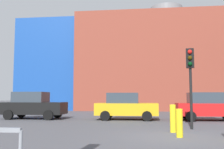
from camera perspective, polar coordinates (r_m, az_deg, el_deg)
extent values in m
plane|color=#47474C|center=(9.89, 13.99, -13.32)|extent=(200.00, 200.00, 0.00)
cube|color=brown|center=(32.91, 12.21, 1.98)|extent=(21.01, 11.56, 10.87)
cube|color=#19479E|center=(34.46, -11.75, 1.37)|extent=(7.12, 10.40, 10.53)
cylinder|color=slate|center=(34.29, 12.01, 12.71)|extent=(4.00, 4.00, 2.00)
cube|color=black|center=(18.20, -16.93, -7.17)|extent=(4.17, 1.79, 0.79)
cube|color=#333D47|center=(18.29, -17.59, -4.81)|extent=(2.08, 1.59, 0.69)
cylinder|color=black|center=(18.60, -12.00, -8.46)|extent=(0.63, 0.22, 0.63)
cylinder|color=black|center=(16.88, -13.99, -8.77)|extent=(0.63, 0.22, 0.63)
cylinder|color=black|center=(19.61, -19.52, -8.10)|extent=(0.63, 0.22, 0.63)
cylinder|color=black|center=(17.99, -22.09, -8.31)|extent=(0.63, 0.22, 0.63)
cube|color=gold|center=(16.74, 3.28, -7.69)|extent=(3.99, 1.71, 0.76)
cube|color=#333D47|center=(16.74, 2.45, -5.25)|extent=(1.99, 1.52, 0.66)
cylinder|color=black|center=(17.61, 7.66, -8.76)|extent=(0.61, 0.21, 0.61)
cylinder|color=black|center=(15.87, 7.79, -9.17)|extent=(0.61, 0.21, 0.61)
cylinder|color=black|center=(17.75, -0.74, -8.78)|extent=(0.61, 0.21, 0.61)
cylinder|color=black|center=(16.02, -1.54, -9.17)|extent=(0.61, 0.21, 0.61)
cube|color=red|center=(17.24, 20.85, -7.27)|extent=(4.02, 1.72, 0.77)
cube|color=#333D47|center=(17.17, 20.00, -4.91)|extent=(2.01, 1.53, 0.67)
cylinder|color=black|center=(17.86, 16.12, -8.55)|extent=(0.61, 0.21, 0.61)
cylinder|color=black|center=(16.12, 17.17, -8.91)|extent=(0.61, 0.21, 0.61)
cylinder|color=black|center=(12.29, 17.20, -5.07)|extent=(0.12, 0.12, 2.79)
cube|color=black|center=(12.42, 16.97, 3.47)|extent=(0.40, 0.30, 0.90)
sphere|color=red|center=(12.33, 16.94, 4.86)|extent=(0.20, 0.20, 0.20)
sphere|color=#3C2905|center=(12.28, 16.97, 3.57)|extent=(0.20, 0.20, 0.20)
sphere|color=black|center=(12.25, 17.00, 2.27)|extent=(0.20, 0.20, 0.20)
cylinder|color=yellow|center=(11.02, 13.39, -9.50)|extent=(0.24, 0.24, 1.14)
cylinder|color=yellow|center=(9.75, 14.77, -10.41)|extent=(0.24, 0.24, 1.02)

